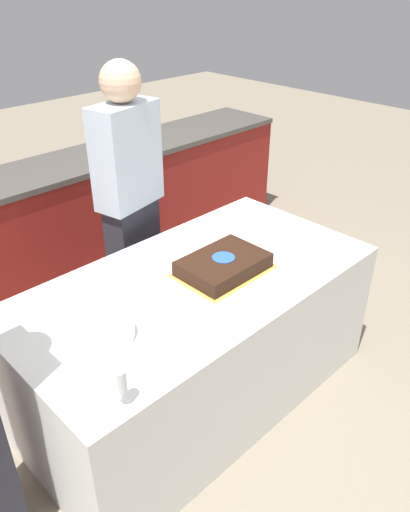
{
  "coord_description": "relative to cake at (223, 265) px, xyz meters",
  "views": [
    {
      "loc": [
        -1.44,
        -1.54,
        2.14
      ],
      "look_at": [
        0.08,
        0.0,
        0.87
      ],
      "focal_mm": 35.0,
      "sensor_mm": 36.0,
      "label": 1
    }
  ],
  "objects": [
    {
      "name": "ground_plane",
      "position": [
        -0.15,
        0.06,
        -0.81
      ],
      "size": [
        14.0,
        14.0,
        0.0
      ],
      "primitive_type": "plane",
      "color": "gray"
    },
    {
      "name": "side_plate_near_cake",
      "position": [
        0.04,
        0.3,
        -0.04
      ],
      "size": [
        0.18,
        0.18,
        0.0
      ],
      "color": "white",
      "rests_on": "dining_table"
    },
    {
      "name": "wine_glass",
      "position": [
        -0.91,
        -0.37,
        0.07
      ],
      "size": [
        0.06,
        0.06,
        0.17
      ],
      "color": "white",
      "rests_on": "dining_table"
    },
    {
      "name": "cake",
      "position": [
        0.0,
        0.0,
        0.0
      ],
      "size": [
        0.47,
        0.34,
        0.09
      ],
      "color": "gold",
      "rests_on": "dining_table"
    },
    {
      "name": "dining_table",
      "position": [
        -0.15,
        0.06,
        -0.43
      ],
      "size": [
        1.9,
        0.99,
        0.77
      ],
      "color": "silver",
      "rests_on": "ground_plane"
    },
    {
      "name": "person_cutting_cake",
      "position": [
        0.0,
        0.77,
        0.09
      ],
      "size": [
        0.43,
        0.28,
        1.72
      ],
      "rotation": [
        0.0,
        0.0,
        -2.93
      ],
      "color": "#282833",
      "rests_on": "ground_plane"
    },
    {
      "name": "back_counter",
      "position": [
        -0.15,
        1.62,
        -0.35
      ],
      "size": [
        4.4,
        0.58,
        0.92
      ],
      "color": "maroon",
      "rests_on": "ground_plane"
    },
    {
      "name": "plate_stack",
      "position": [
        -0.73,
        -0.01,
        -0.01
      ],
      "size": [
        0.24,
        0.24,
        0.06
      ],
      "color": "white",
      "rests_on": "dining_table"
    }
  ]
}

